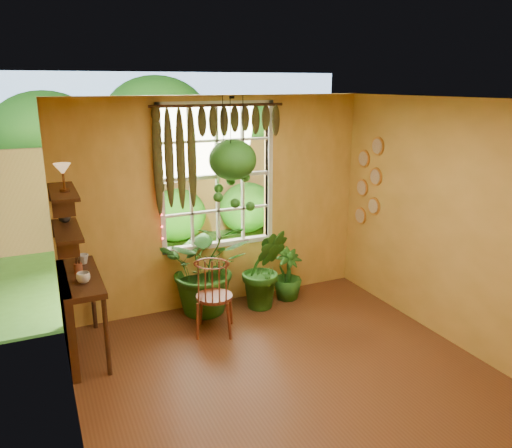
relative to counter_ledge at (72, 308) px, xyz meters
The scene contains 23 objects.
floor 2.55m from the counter_ledge, 39.96° to the right, with size 4.50×4.50×0.00m, color #5D311A.
ceiling 3.29m from the counter_ledge, 39.96° to the right, with size 4.50×4.50×0.00m, color silver.
wall_back 2.17m from the counter_ledge, 18.80° to the left, with size 4.00×4.00×0.00m, color gold.
wall_left 1.79m from the counter_ledge, 93.24° to the right, with size 4.50×4.50×0.00m, color gold.
wall_right 4.30m from the counter_ledge, 22.26° to the right, with size 4.50×4.50×0.00m, color gold.
window 2.33m from the counter_ledge, 19.65° to the left, with size 1.52×0.10×1.86m.
valance_vine 2.57m from the counter_ledge, 17.07° to the left, with size 1.70×0.12×1.10m.
string_lights 1.76m from the counter_ledge, 27.17° to the left, with size 0.03×0.03×1.54m, color #FF2633, non-canonical shape.
wall_plates 4.02m from the counter_ledge, ahead, with size 0.04×0.32×1.10m, color beige, non-canonical shape.
counter_ledge is the anchor object (origin of this frame).
shelf_lower 0.85m from the counter_ledge, ahead, with size 0.25×0.90×0.04m, color #3D2210.
shelf_upper 1.25m from the counter_ledge, ahead, with size 0.25×0.90×0.04m, color #3D2210.
backyard 5.74m from the counter_ledge, 67.84° to the left, with size 14.00×10.00×12.00m.
windsor_chair 1.56m from the counter_ledge, ahead, with size 0.57×0.58×1.14m.
potted_plant_left 1.71m from the counter_ledge, 14.25° to the left, with size 1.11×0.96×1.23m, color #155017.
potted_plant_mid 2.38m from the counter_ledge, ahead, with size 0.59×0.48×1.07m, color #155017.
potted_plant_right 2.80m from the counter_ledge, ahead, with size 0.39×0.39×0.70m, color #155017.
hanging_basket 2.42m from the counter_ledge, ahead, with size 0.58×0.58×1.39m.
cup_a 0.48m from the counter_ledge, 60.55° to the right, with size 0.14×0.14×0.11m, color silver.
cup_b 0.56m from the counter_ledge, 61.34° to the left, with size 0.12×0.12×0.11m, color beige.
brush_jar 0.49m from the counter_ledge, 32.02° to the left, with size 0.09×0.09×0.32m.
shelf_vase 0.98m from the counter_ledge, 82.27° to the left, with size 0.13×0.13×0.13m, color #B2AD99.
tiffany_lamp 1.47m from the counter_ledge, 60.09° to the right, with size 0.17×0.17×0.28m.
Camera 1 is at (-2.13, -3.60, 2.84)m, focal length 35.00 mm.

